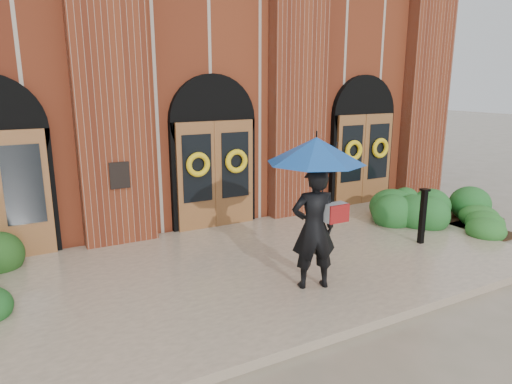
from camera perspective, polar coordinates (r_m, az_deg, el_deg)
ground at (r=8.81m, az=2.34°, el=-9.93°), size 90.00×90.00×0.00m
landing at (r=8.90m, az=1.84°, el=-9.15°), size 10.00×5.30×0.15m
church_building at (r=16.25m, az=-14.04°, el=13.19°), size 16.20×12.53×7.00m
man_with_umbrella at (r=7.37m, az=7.44°, el=0.95°), size 2.00×2.00×2.53m
metal_post at (r=10.28m, az=20.12°, el=-2.70°), size 0.17×0.17×1.19m
hedge_wall_right at (r=12.49m, az=21.46°, el=-1.71°), size 3.24×1.30×0.83m
hedge_front_right at (r=12.01m, az=25.52°, el=-3.49°), size 1.47×1.26×0.52m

